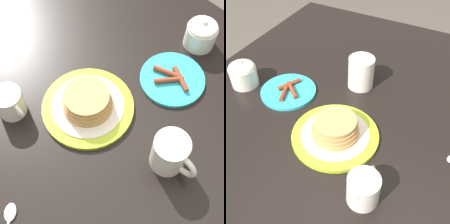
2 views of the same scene
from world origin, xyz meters
The scene contains 6 objects.
dining_table centered at (0.00, 0.00, 0.65)m, with size 1.42×1.01×0.76m.
pancake_plate centered at (-0.02, -0.03, 0.78)m, with size 0.24×0.24×0.07m.
side_plate_bacon centered at (0.07, 0.19, 0.76)m, with size 0.18×0.18×0.02m.
coffee_mug centered at (0.22, 0.00, 0.81)m, with size 0.12×0.08×0.10m.
creamer_pitcher centered at (-0.16, -0.18, 0.80)m, with size 0.11×0.07×0.09m.
sugar_bowl centered at (0.04, 0.34, 0.80)m, with size 0.09×0.09×0.09m.
Camera 2 is at (-0.47, -0.28, 1.34)m, focal length 45.00 mm.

